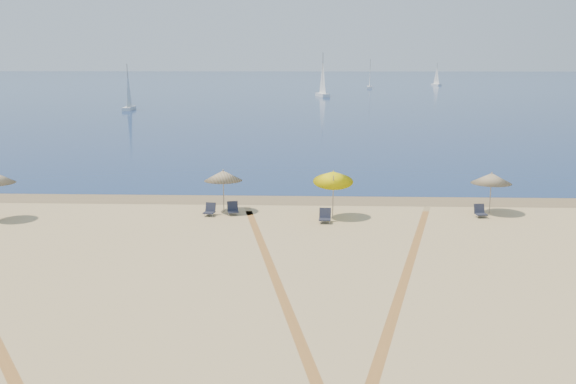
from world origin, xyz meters
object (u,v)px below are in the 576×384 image
at_px(umbrella_4, 491,178).
at_px(sailboat_3, 129,96).
at_px(chair_3, 210,210).
at_px(chair_6, 480,211).
at_px(chair_4, 233,209).
at_px(sailboat_2, 370,79).
at_px(sailboat_0, 323,83).
at_px(umbrella_3, 333,177).
at_px(chair_5, 325,216).
at_px(sailboat_1, 436,79).
at_px(umbrella_2, 223,176).

xyz_separation_m(umbrella_4, sailboat_3, (-39.24, 68.72, 0.34)).
xyz_separation_m(chair_3, chair_6, (14.20, 0.22, 0.00)).
bearing_deg(chair_4, sailboat_3, 97.49).
bearing_deg(sailboat_2, umbrella_4, -87.77).
bearing_deg(chair_4, umbrella_4, -9.14).
height_order(chair_6, sailboat_0, sailboat_0).
bearing_deg(sailboat_2, umbrella_3, -90.94).
relative_size(chair_5, chair_6, 1.02).
relative_size(chair_3, sailboat_0, 0.08).
bearing_deg(chair_4, umbrella_3, -18.22).
xyz_separation_m(chair_5, sailboat_3, (-30.37, 71.06, 1.92)).
distance_m(chair_4, sailboat_1, 175.83).
bearing_deg(sailboat_3, sailboat_2, 56.69).
relative_size(umbrella_2, chair_6, 3.24).
bearing_deg(chair_6, chair_4, 172.04).
height_order(umbrella_3, sailboat_3, sailboat_3).
bearing_deg(umbrella_2, sailboat_1, 75.58).
bearing_deg(sailboat_3, chair_5, -70.46).
height_order(chair_5, sailboat_0, sailboat_0).
xyz_separation_m(chair_3, chair_4, (1.19, 0.27, 0.01)).
distance_m(umbrella_3, chair_6, 7.97).
height_order(chair_3, chair_5, chair_5).
height_order(umbrella_2, chair_3, umbrella_2).
relative_size(umbrella_3, chair_6, 3.79).
bearing_deg(umbrella_4, umbrella_3, -170.88).
xyz_separation_m(umbrella_3, sailboat_2, (15.15, 150.61, 0.28)).
height_order(chair_4, sailboat_0, sailboat_0).
distance_m(umbrella_4, sailboat_0, 108.20).
bearing_deg(chair_5, chair_3, 172.08).
bearing_deg(umbrella_4, sailboat_1, 80.18).
bearing_deg(chair_6, sailboat_1, 72.23).
relative_size(chair_3, sailboat_2, 0.09).
bearing_deg(umbrella_3, chair_5, -113.17).
bearing_deg(sailboat_1, umbrella_2, -121.29).
xyz_separation_m(chair_6, sailboat_2, (7.43, 150.13, 2.17)).
relative_size(sailboat_0, sailboat_2, 1.17).
bearing_deg(sailboat_0, umbrella_3, -105.20).
distance_m(chair_4, chair_5, 5.09).
bearing_deg(chair_4, chair_5, -29.73).
bearing_deg(sailboat_3, chair_4, -73.47).
height_order(chair_6, sailboat_3, sailboat_3).
bearing_deg(chair_3, chair_6, 10.73).
relative_size(chair_3, chair_4, 0.94).
relative_size(chair_5, sailboat_2, 0.09).
height_order(chair_5, chair_6, chair_5).
bearing_deg(chair_4, chair_6, -12.83).
distance_m(chair_3, sailboat_0, 109.35).
distance_m(umbrella_2, chair_5, 6.08).
distance_m(umbrella_4, sailboat_3, 79.14).
xyz_separation_m(umbrella_3, chair_4, (-5.29, 0.52, -1.88)).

